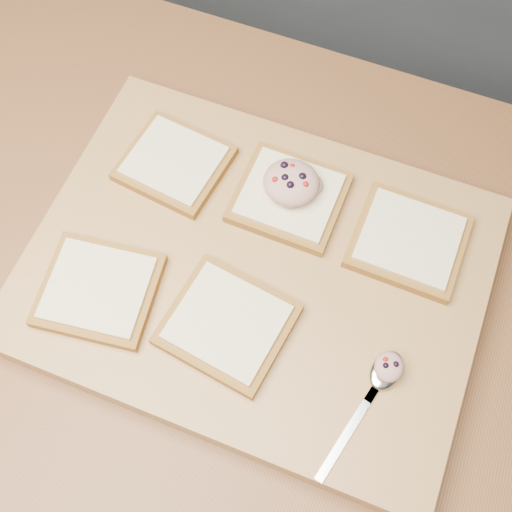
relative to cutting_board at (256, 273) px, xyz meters
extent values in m
plane|color=#515459|center=(0.16, -0.02, -0.92)|extent=(4.00, 4.00, 0.00)
cube|color=slate|center=(0.16, -0.02, -0.50)|extent=(1.90, 0.75, 0.84)
cube|color=brown|center=(0.16, -0.02, -0.05)|extent=(2.00, 0.80, 0.06)
cube|color=tan|center=(0.00, 0.00, 0.00)|extent=(0.53, 0.40, 0.04)
cube|color=olive|center=(-0.15, 0.09, 0.03)|extent=(0.13, 0.13, 0.01)
cube|color=#FDEFC0|center=(-0.15, 0.09, 0.04)|extent=(0.12, 0.11, 0.00)
cube|color=olive|center=(0.01, 0.10, 0.03)|extent=(0.13, 0.12, 0.01)
cube|color=#FDEFC0|center=(0.01, 0.10, 0.04)|extent=(0.11, 0.10, 0.00)
cube|color=olive|center=(0.16, 0.09, 0.03)|extent=(0.13, 0.12, 0.01)
cube|color=#FDEFC0|center=(0.16, 0.09, 0.04)|extent=(0.11, 0.10, 0.00)
cube|color=olive|center=(-0.16, -0.10, 0.03)|extent=(0.14, 0.13, 0.01)
cube|color=#FDEFC0|center=(-0.16, -0.10, 0.04)|extent=(0.12, 0.11, 0.00)
cube|color=olive|center=(0.00, -0.08, 0.03)|extent=(0.15, 0.14, 0.01)
cube|color=#FDEFC0|center=(0.00, -0.08, 0.04)|extent=(0.13, 0.12, 0.00)
ellipsoid|color=tan|center=(0.00, 0.10, 0.05)|extent=(0.07, 0.06, 0.03)
sphere|color=black|center=(0.02, 0.11, 0.07)|extent=(0.01, 0.01, 0.01)
sphere|color=black|center=(-0.01, 0.11, 0.07)|extent=(0.01, 0.01, 0.01)
sphere|color=black|center=(0.01, 0.09, 0.07)|extent=(0.01, 0.01, 0.01)
sphere|color=black|center=(0.00, 0.10, 0.07)|extent=(0.01, 0.01, 0.01)
sphere|color=#A5140C|center=(0.02, 0.10, 0.07)|extent=(0.01, 0.01, 0.01)
sphere|color=#A5140C|center=(0.00, 0.12, 0.07)|extent=(0.01, 0.01, 0.01)
sphere|color=#A5140C|center=(-0.01, 0.09, 0.07)|extent=(0.01, 0.01, 0.01)
ellipsoid|color=silver|center=(0.18, -0.07, 0.03)|extent=(0.04, 0.06, 0.01)
cube|color=silver|center=(0.17, -0.09, 0.02)|extent=(0.02, 0.03, 0.00)
cube|color=silver|center=(0.16, -0.14, 0.02)|extent=(0.04, 0.12, 0.00)
ellipsoid|color=tan|center=(0.18, -0.07, 0.04)|extent=(0.03, 0.03, 0.02)
sphere|color=black|center=(0.18, -0.06, 0.05)|extent=(0.01, 0.01, 0.01)
sphere|color=black|center=(0.17, -0.07, 0.05)|extent=(0.01, 0.01, 0.01)
sphere|color=#A5140C|center=(0.17, -0.06, 0.05)|extent=(0.01, 0.01, 0.01)
camera|label=1|loc=(0.11, -0.28, 0.71)|focal=45.00mm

